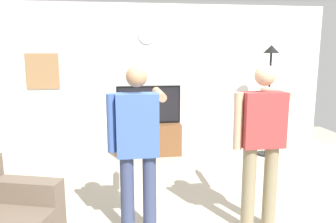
{
  "coord_description": "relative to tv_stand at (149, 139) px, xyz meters",
  "views": [
    {
      "loc": [
        -0.72,
        -3.26,
        1.89
      ],
      "look_at": [
        -0.06,
        1.2,
        1.05
      ],
      "focal_mm": 35.77,
      "sensor_mm": 36.0,
      "label": 1
    }
  ],
  "objects": [
    {
      "name": "floor_lamp",
      "position": [
        2.1,
        -0.33,
        1.12
      ],
      "size": [
        0.32,
        0.32,
        1.97
      ],
      "color": "black",
      "rests_on": "ground_plane"
    },
    {
      "name": "wall_clock",
      "position": [
        0.0,
        0.29,
        1.85
      ],
      "size": [
        0.29,
        0.03,
        0.29
      ],
      "primitive_type": "cylinder",
      "rotation": [
        1.57,
        0.0,
        0.0
      ],
      "color": "white"
    },
    {
      "name": "person_standing_nearer_lamp",
      "position": [
        -0.35,
        -2.6,
        0.7
      ],
      "size": [
        0.6,
        0.78,
        1.74
      ],
      "color": "#384266",
      "rests_on": "ground_plane"
    },
    {
      "name": "tv_stand",
      "position": [
        0.0,
        0.0,
        0.0
      ],
      "size": [
        1.13,
        0.47,
        0.57
      ],
      "color": "brown",
      "rests_on": "ground_plane"
    },
    {
      "name": "television",
      "position": [
        0.0,
        0.05,
        0.63
      ],
      "size": [
        1.14,
        0.07,
        0.68
      ],
      "color": "black",
      "rests_on": "tv_stand"
    },
    {
      "name": "person_standing_nearer_couch",
      "position": [
        0.91,
        -2.72,
        0.71
      ],
      "size": [
        0.61,
        0.78,
        1.74
      ],
      "color": "gray",
      "rests_on": "ground_plane"
    },
    {
      "name": "framed_picture",
      "position": [
        -1.84,
        0.3,
        1.23
      ],
      "size": [
        0.56,
        0.04,
        0.62
      ],
      "primitive_type": "cube",
      "color": "#997047"
    },
    {
      "name": "back_wall",
      "position": [
        0.2,
        0.35,
        1.06
      ],
      "size": [
        6.4,
        0.1,
        2.7
      ],
      "primitive_type": "cube",
      "color": "silver",
      "rests_on": "ground_plane"
    }
  ]
}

